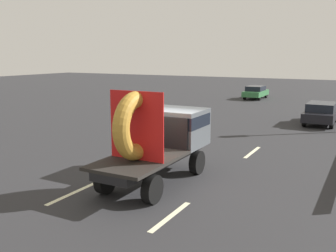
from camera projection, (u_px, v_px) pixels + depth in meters
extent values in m
plane|color=#28282B|center=(158.00, 178.00, 13.39)|extent=(120.00, 120.00, 0.00)
cylinder|color=black|center=(157.00, 156.00, 14.57)|extent=(0.28, 0.86, 0.86)
cylinder|color=black|center=(197.00, 162.00, 13.77)|extent=(0.28, 0.86, 0.86)
cylinder|color=black|center=(105.00, 180.00, 11.82)|extent=(0.28, 0.86, 0.86)
cylinder|color=black|center=(152.00, 189.00, 11.02)|extent=(0.28, 0.86, 0.86)
cube|color=black|center=(154.00, 159.00, 12.66)|extent=(1.30, 5.05, 0.25)
cube|color=#4C5156|center=(176.00, 127.00, 13.95)|extent=(2.00, 1.74, 1.35)
cube|color=black|center=(176.00, 119.00, 13.85)|extent=(2.02, 1.65, 0.44)
cube|color=black|center=(140.00, 160.00, 11.88)|extent=(2.00, 3.31, 0.10)
cube|color=black|center=(164.00, 132.00, 13.16)|extent=(1.80, 0.08, 1.10)
torus|color=#B7842D|center=(136.00, 126.00, 11.54)|extent=(0.51, 2.13, 2.13)
cube|color=red|center=(136.00, 126.00, 11.54)|extent=(1.90, 0.03, 2.13)
cylinder|color=black|center=(311.00, 115.00, 25.27)|extent=(0.22, 0.63, 0.63)
cylinder|color=black|center=(336.00, 117.00, 24.55)|extent=(0.22, 0.63, 0.63)
cylinder|color=black|center=(304.00, 121.00, 22.98)|extent=(0.22, 0.63, 0.63)
cylinder|color=black|center=(332.00, 123.00, 22.26)|extent=(0.22, 0.63, 0.63)
cube|color=black|center=(321.00, 115.00, 23.71)|extent=(1.77, 4.13, 0.54)
cube|color=black|center=(321.00, 107.00, 23.53)|extent=(1.59, 2.32, 0.49)
cube|color=beige|center=(73.00, 193.00, 11.91)|extent=(0.16, 2.31, 0.01)
cube|color=beige|center=(183.00, 143.00, 18.62)|extent=(0.16, 2.05, 0.01)
cube|color=beige|center=(171.00, 216.00, 10.19)|extent=(0.16, 2.17, 0.01)
cube|color=beige|center=(252.00, 152.00, 16.87)|extent=(0.16, 2.20, 0.01)
cylinder|color=black|center=(252.00, 94.00, 38.88)|extent=(0.20, 0.59, 0.59)
cylinder|color=black|center=(266.00, 95.00, 38.20)|extent=(0.20, 0.59, 0.59)
cylinder|color=black|center=(245.00, 97.00, 36.73)|extent=(0.20, 0.59, 0.59)
cylinder|color=black|center=(259.00, 97.00, 36.05)|extent=(0.20, 0.59, 0.59)
cube|color=#33723F|center=(256.00, 93.00, 37.42)|extent=(1.66, 3.88, 0.51)
cube|color=black|center=(256.00, 88.00, 37.25)|extent=(1.50, 2.17, 0.46)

